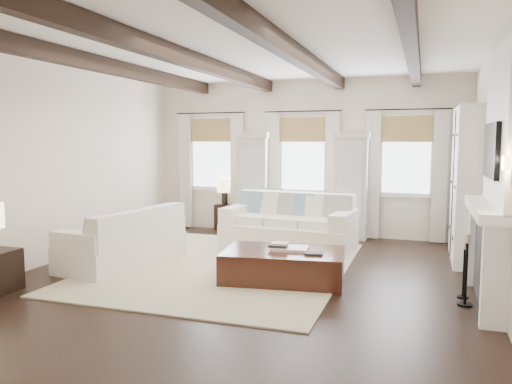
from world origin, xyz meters
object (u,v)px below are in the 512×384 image
(ottoman, at_px, (283,266))
(sofa_left, at_px, (127,242))
(sofa_back, at_px, (290,226))
(side_table_back, at_px, (225,217))

(ottoman, bearing_deg, sofa_left, 170.63)
(sofa_back, relative_size, sofa_left, 1.10)
(sofa_left, bearing_deg, ottoman, -2.37)
(sofa_back, bearing_deg, sofa_left, -137.15)
(sofa_left, height_order, ottoman, sofa_left)
(sofa_back, relative_size, ottoman, 1.47)
(sofa_left, distance_m, ottoman, 2.62)
(sofa_back, bearing_deg, side_table_back, 142.25)
(ottoman, bearing_deg, side_table_back, 116.41)
(side_table_back, bearing_deg, sofa_back, -37.75)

